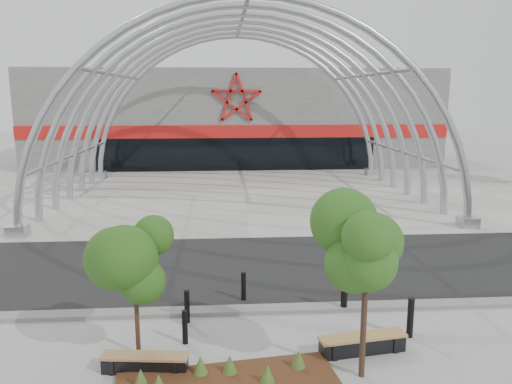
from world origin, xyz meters
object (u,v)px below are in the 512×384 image
bench_1 (362,344)px  street_tree_0 (134,256)px  street_tree_1 (367,256)px  bollard_2 (244,286)px  bench_0 (145,363)px

bench_1 → street_tree_0: bearing=176.6°
street_tree_1 → bollard_2: (-2.38, 4.22, -2.30)m
bench_1 → bench_0: bearing=-174.6°
bollard_2 → bench_1: bearing=-50.5°
street_tree_0 → street_tree_1: (5.00, -1.29, 0.31)m
bench_1 → bollard_2: bollard_2 is taller
bench_0 → bollard_2: 4.40m
street_tree_0 → bollard_2: street_tree_0 is taller
street_tree_0 → street_tree_1: bearing=-14.5°
street_tree_1 → bench_1: street_tree_1 is taller
bench_0 → street_tree_0: bearing=109.0°
street_tree_0 → bench_0: street_tree_0 is taller
street_tree_1 → bench_1: size_ratio=1.76×
bench_1 → bollard_2: 4.21m
street_tree_0 → bench_1: street_tree_0 is taller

